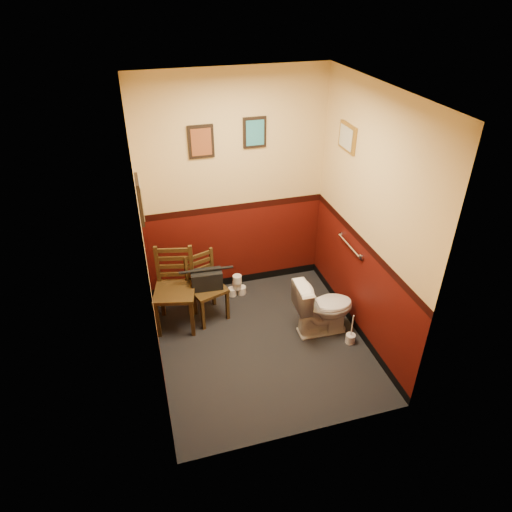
# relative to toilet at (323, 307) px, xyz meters

# --- Properties ---
(floor) EXTENTS (2.20, 2.40, 0.00)m
(floor) POSITION_rel_toilet_xyz_m (-0.72, -0.03, -0.33)
(floor) COLOR black
(floor) RESTS_ON ground
(ceiling) EXTENTS (2.20, 2.40, 0.00)m
(ceiling) POSITION_rel_toilet_xyz_m (-0.72, -0.03, 2.37)
(ceiling) COLOR silver
(ceiling) RESTS_ON ground
(wall_back) EXTENTS (2.20, 0.00, 2.70)m
(wall_back) POSITION_rel_toilet_xyz_m (-0.72, 1.17, 1.02)
(wall_back) COLOR #450C07
(wall_back) RESTS_ON ground
(wall_front) EXTENTS (2.20, 0.00, 2.70)m
(wall_front) POSITION_rel_toilet_xyz_m (-0.72, -1.23, 1.02)
(wall_front) COLOR #450C07
(wall_front) RESTS_ON ground
(wall_left) EXTENTS (0.00, 2.40, 2.70)m
(wall_left) POSITION_rel_toilet_xyz_m (-1.82, -0.03, 1.02)
(wall_left) COLOR #450C07
(wall_left) RESTS_ON ground
(wall_right) EXTENTS (0.00, 2.40, 2.70)m
(wall_right) POSITION_rel_toilet_xyz_m (0.38, -0.03, 1.02)
(wall_right) COLOR #450C07
(wall_right) RESTS_ON ground
(grab_bar) EXTENTS (0.05, 0.56, 0.06)m
(grab_bar) POSITION_rel_toilet_xyz_m (0.35, 0.22, 0.62)
(grab_bar) COLOR silver
(grab_bar) RESTS_ON wall_right
(framed_print_back_a) EXTENTS (0.28, 0.04, 0.36)m
(framed_print_back_a) POSITION_rel_toilet_xyz_m (-1.07, 1.15, 1.62)
(framed_print_back_a) COLOR black
(framed_print_back_a) RESTS_ON wall_back
(framed_print_back_b) EXTENTS (0.26, 0.04, 0.34)m
(framed_print_back_b) POSITION_rel_toilet_xyz_m (-0.47, 1.15, 1.67)
(framed_print_back_b) COLOR black
(framed_print_back_b) RESTS_ON wall_back
(framed_print_left) EXTENTS (0.04, 0.30, 0.38)m
(framed_print_left) POSITION_rel_toilet_xyz_m (-1.80, 0.07, 1.52)
(framed_print_left) COLOR black
(framed_print_left) RESTS_ON wall_left
(framed_print_right) EXTENTS (0.04, 0.34, 0.28)m
(framed_print_right) POSITION_rel_toilet_xyz_m (0.36, 0.57, 1.72)
(framed_print_right) COLOR olive
(framed_print_right) RESTS_ON wall_right
(toilet) EXTENTS (0.69, 0.39, 0.66)m
(toilet) POSITION_rel_toilet_xyz_m (0.00, 0.00, 0.00)
(toilet) COLOR white
(toilet) RESTS_ON floor
(toilet_brush) EXTENTS (0.11, 0.11, 0.38)m
(toilet_brush) POSITION_rel_toilet_xyz_m (0.23, -0.28, -0.27)
(toilet_brush) COLOR silver
(toilet_brush) RESTS_ON floor
(chair_left) EXTENTS (0.53, 0.53, 0.95)m
(chair_left) POSITION_rel_toilet_xyz_m (-1.56, 0.59, 0.14)
(chair_left) COLOR #4A3316
(chair_left) RESTS_ON floor
(chair_right) EXTENTS (0.48, 0.48, 0.81)m
(chair_right) POSITION_rel_toilet_xyz_m (-1.21, 0.63, 0.08)
(chair_right) COLOR #4A3316
(chair_right) RESTS_ON floor
(handbag) EXTENTS (0.36, 0.20, 0.26)m
(handbag) POSITION_rel_toilet_xyz_m (-1.19, 0.60, 0.21)
(handbag) COLOR black
(handbag) RESTS_ON chair_right
(tp_stack) EXTENTS (0.23, 0.14, 0.30)m
(tp_stack) POSITION_rel_toilet_xyz_m (-0.77, 0.92, -0.21)
(tp_stack) COLOR silver
(tp_stack) RESTS_ON floor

